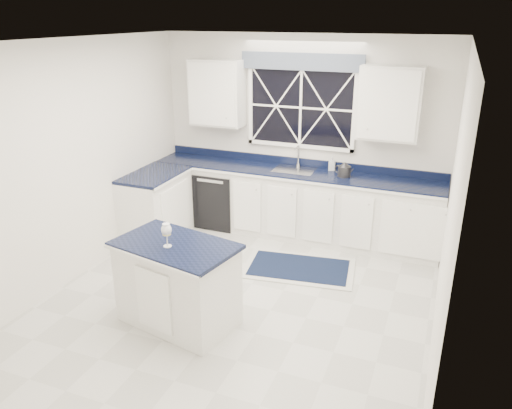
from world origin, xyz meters
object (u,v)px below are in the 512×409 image
at_px(faucet, 298,156).
at_px(wine_glass, 166,231).
at_px(kettle, 344,170).
at_px(island, 178,283).
at_px(soap_bottle, 332,164).
at_px(dishwasher, 221,197).

xyz_separation_m(faucet, wine_glass, (-0.44, -2.74, -0.07)).
bearing_deg(kettle, island, -94.30).
xyz_separation_m(island, kettle, (1.09, 2.46, 0.59)).
xyz_separation_m(kettle, soap_bottle, (-0.21, 0.23, 0.00)).
bearing_deg(dishwasher, island, -74.24).
distance_m(kettle, wine_glass, 2.78).
distance_m(wine_glass, soap_bottle, 2.92).
height_order(island, soap_bottle, soap_bottle).
height_order(kettle, soap_bottle, kettle).
xyz_separation_m(wine_glass, soap_bottle, (0.91, 2.77, -0.00)).
height_order(wine_glass, soap_bottle, soap_bottle).
bearing_deg(faucet, island, -98.59).
bearing_deg(wine_glass, faucet, 80.96).
height_order(dishwasher, soap_bottle, soap_bottle).
bearing_deg(kettle, faucet, -176.58).
xyz_separation_m(island, wine_glass, (-0.03, -0.08, 0.59)).
bearing_deg(kettle, dishwasher, -160.57).
distance_m(faucet, island, 2.78).
bearing_deg(island, soap_bottle, 83.28).
xyz_separation_m(dishwasher, faucet, (1.10, 0.19, 0.69)).
height_order(dishwasher, faucet, faucet).
relative_size(dishwasher, kettle, 3.04).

